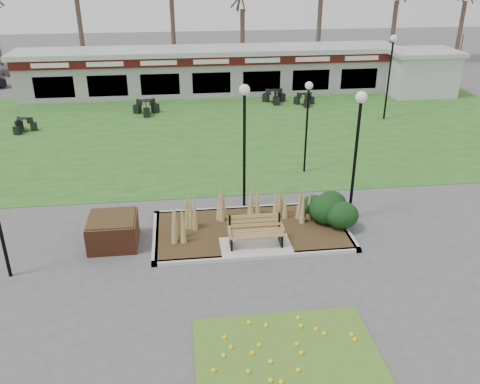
{
  "coord_description": "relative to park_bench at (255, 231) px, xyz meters",
  "views": [
    {
      "loc": [
        -2.17,
        -13.26,
        8.32
      ],
      "look_at": [
        -0.26,
        2.0,
        1.11
      ],
      "focal_mm": 38.0,
      "sensor_mm": 36.0,
      "label": 1
    }
  ],
  "objects": [
    {
      "name": "brick_planter",
      "position": [
        -4.4,
        0.75,
        -0.11
      ],
      "size": [
        1.5,
        1.5,
        0.95
      ],
      "color": "brown",
      "rests_on": "ground"
    },
    {
      "name": "lawn",
      "position": [
        0.0,
        11.75,
        -0.58
      ],
      "size": [
        34.0,
        16.0,
        0.02
      ],
      "primitive_type": "cube",
      "color": "#295B1C",
      "rests_on": "ground"
    },
    {
      "name": "bistro_set_b",
      "position": [
        -3.98,
        15.2,
        -0.3
      ],
      "size": [
        1.51,
        1.36,
        0.8
      ],
      "color": "black",
      "rests_on": "ground"
    },
    {
      "name": "lamp_post_mid_right",
      "position": [
        2.97,
        5.78,
        2.2
      ],
      "size": [
        0.32,
        0.32,
        3.82
      ],
      "color": "black",
      "rests_on": "ground"
    },
    {
      "name": "patio_umbrella",
      "position": [
        16.0,
        17.75,
        1.08
      ],
      "size": [
        2.38,
        2.41,
        2.63
      ],
      "color": "black",
      "rests_on": "ground"
    },
    {
      "name": "flower_bed",
      "position": [
        0.0,
        -4.85,
        -0.52
      ],
      "size": [
        4.2,
        3.0,
        0.16
      ],
      "color": "#3F6B1E",
      "rests_on": "ground"
    },
    {
      "name": "lamp_post_far_right",
      "position": [
        9.19,
        12.65,
        2.72
      ],
      "size": [
        0.38,
        0.38,
        4.54
      ],
      "color": "black",
      "rests_on": "ground"
    },
    {
      "name": "bistro_set_c",
      "position": [
        5.48,
        15.97,
        -0.34
      ],
      "size": [
        1.31,
        1.15,
        0.7
      ],
      "color": "black",
      "rests_on": "ground"
    },
    {
      "name": "bistro_set_a",
      "position": [
        -10.16,
        12.82,
        -0.34
      ],
      "size": [
        1.22,
        1.29,
        0.69
      ],
      "color": "black",
      "rests_on": "ground"
    },
    {
      "name": "service_hut",
      "position": [
        13.5,
        17.75,
        0.86
      ],
      "size": [
        4.4,
        3.4,
        2.83
      ],
      "color": "silver",
      "rests_on": "ground"
    },
    {
      "name": "bistro_set_d",
      "position": [
        3.77,
        16.75,
        -0.31
      ],
      "size": [
        1.48,
        1.28,
        0.79
      ],
      "color": "black",
      "rests_on": "ground"
    },
    {
      "name": "lamp_post_near_left",
      "position": [
        0.04,
        2.95,
        2.66
      ],
      "size": [
        0.37,
        0.37,
        4.45
      ],
      "color": "black",
      "rests_on": "ground"
    },
    {
      "name": "planting_bed",
      "position": [
        1.27,
        1.1,
        -0.22
      ],
      "size": [
        6.75,
        3.4,
        1.27
      ],
      "color": "#382916",
      "rests_on": "ground"
    },
    {
      "name": "car_silver",
      "position": [
        -13.55,
        26.75,
        0.04
      ],
      "size": [
        3.97,
        2.86,
        1.26
      ],
      "primitive_type": "imported",
      "rotation": [
        0.0,
        0.0,
        1.15
      ],
      "color": "#A2A1A6",
      "rests_on": "ground"
    },
    {
      "name": "food_pavilion",
      "position": [
        0.0,
        19.71,
        0.89
      ],
      "size": [
        24.6,
        3.4,
        2.9
      ],
      "color": "gray",
      "rests_on": "ground"
    },
    {
      "name": "park_bench",
      "position": [
        0.0,
        0.0,
        0.0
      ],
      "size": [
        1.7,
        0.66,
        0.93
      ],
      "color": "olive",
      "rests_on": "ground"
    },
    {
      "name": "ground",
      "position": [
        0.0,
        -0.25,
        -0.59
      ],
      "size": [
        100.0,
        100.0,
        0.0
      ],
      "primitive_type": "plane",
      "color": "#515154",
      "rests_on": "ground"
    },
    {
      "name": "lamp_post_near_right",
      "position": [
        3.5,
        1.42,
        2.68
      ],
      "size": [
        0.37,
        0.37,
        4.49
      ],
      "color": "black",
      "rests_on": "ground"
    }
  ]
}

